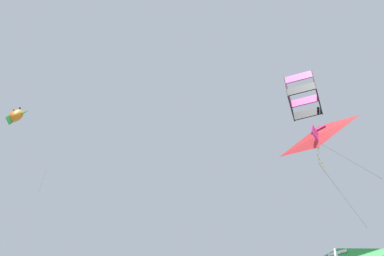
{
  "coord_description": "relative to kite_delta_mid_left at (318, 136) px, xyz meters",
  "views": [
    {
      "loc": [
        -17.46,
        13.01,
        12.29
      ],
      "look_at": [
        -4.08,
        -1.09,
        37.71
      ],
      "focal_mm": 62.4,
      "sensor_mm": 36.0,
      "label": 1
    }
  ],
  "objects": [
    {
      "name": "kite_delta_mid_left",
      "position": [
        0.0,
        0.0,
        0.0
      ],
      "size": [
        3.48,
        1.49,
        8.07
      ],
      "rotation": [
        0.34,
        0.0,
        0.13
      ],
      "color": "red"
    },
    {
      "name": "kite_box_low_drifter",
      "position": [
        -1.11,
        2.75,
        -0.32
      ],
      "size": [
        3.18,
        3.03,
        8.35
      ],
      "rotation": [
        0.16,
        0.0,
        0.45
      ],
      "color": "#DB2D93"
    },
    {
      "name": "kite_fish_upper_right",
      "position": [
        10.81,
        11.47,
        0.53
      ],
      "size": [
        4.27,
        3.55,
        8.58
      ],
      "rotation": [
        0.4,
        0.0,
        0.35
      ],
      "color": "orange"
    }
  ]
}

